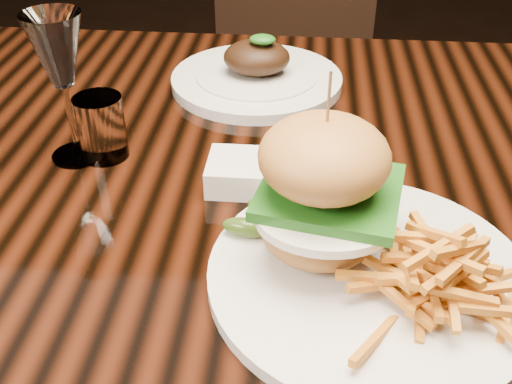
# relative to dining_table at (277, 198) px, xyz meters

# --- Properties ---
(dining_table) EXTENTS (1.60, 0.90, 0.75)m
(dining_table) POSITION_rel_dining_table_xyz_m (0.00, 0.00, 0.00)
(dining_table) COLOR black
(dining_table) RESTS_ON ground
(burger_plate) EXTENTS (0.34, 0.34, 0.22)m
(burger_plate) POSITION_rel_dining_table_xyz_m (0.10, -0.24, 0.13)
(burger_plate) COLOR silver
(burger_plate) RESTS_ON dining_table
(ramekin) EXTENTS (0.08, 0.08, 0.04)m
(ramekin) POSITION_rel_dining_table_xyz_m (-0.05, -0.08, 0.09)
(ramekin) COLOR silver
(ramekin) RESTS_ON dining_table
(wine_glass) EXTENTS (0.07, 0.07, 0.20)m
(wine_glass) POSITION_rel_dining_table_xyz_m (-0.28, -0.03, 0.22)
(wine_glass) COLOR white
(wine_glass) RESTS_ON dining_table
(water_tumbler) EXTENTS (0.06, 0.06, 0.09)m
(water_tumbler) POSITION_rel_dining_table_xyz_m (-0.24, -0.03, 0.12)
(water_tumbler) COLOR white
(water_tumbler) RESTS_ON dining_table
(far_dish) EXTENTS (0.29, 0.29, 0.09)m
(far_dish) POSITION_rel_dining_table_xyz_m (-0.05, 0.22, 0.09)
(far_dish) COLOR silver
(far_dish) RESTS_ON dining_table
(chair_far) EXTENTS (0.48, 0.48, 0.95)m
(chair_far) POSITION_rel_dining_table_xyz_m (-0.01, 0.89, -0.13)
(chair_far) COLOR black
(chair_far) RESTS_ON ground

